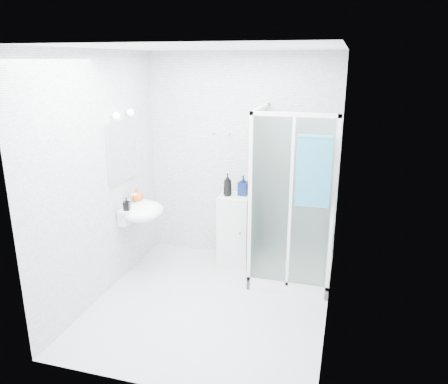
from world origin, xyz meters
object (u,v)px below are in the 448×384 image
(storage_cabinet, at_px, (234,230))
(soap_dispenser_orange, at_px, (137,195))
(hand_towel, at_px, (314,170))
(wall_basin, at_px, (141,211))
(shower_enclosure, at_px, (285,244))
(soap_dispenser_black, at_px, (127,204))
(shampoo_bottle_b, at_px, (243,185))
(shampoo_bottle_a, at_px, (228,185))

(storage_cabinet, xyz_separation_m, soap_dispenser_orange, (-1.08, -0.44, 0.50))
(hand_towel, bearing_deg, wall_basin, 177.51)
(shower_enclosure, distance_m, wall_basin, 1.72)
(shower_enclosure, height_order, soap_dispenser_black, shower_enclosure)
(storage_cabinet, bearing_deg, wall_basin, -152.70)
(shower_enclosure, distance_m, shampoo_bottle_b, 0.87)
(wall_basin, bearing_deg, shampoo_bottle_b, 29.50)
(soap_dispenser_orange, height_order, soap_dispenser_black, soap_dispenser_orange)
(wall_basin, relative_size, shampoo_bottle_a, 2.03)
(shampoo_bottle_a, bearing_deg, storage_cabinet, 18.25)
(storage_cabinet, relative_size, shampoo_bottle_a, 3.29)
(wall_basin, xyz_separation_m, soap_dispenser_black, (-0.08, -0.18, 0.14))
(wall_basin, bearing_deg, shampoo_bottle_a, 30.85)
(storage_cabinet, xyz_separation_m, shampoo_bottle_b, (0.10, 0.05, 0.58))
(wall_basin, distance_m, hand_towel, 2.06)
(storage_cabinet, distance_m, hand_towel, 1.54)
(shower_enclosure, height_order, shampoo_bottle_b, shower_enclosure)
(shampoo_bottle_a, bearing_deg, soap_dispenser_orange, -157.78)
(shampoo_bottle_b, bearing_deg, soap_dispenser_orange, -157.80)
(shower_enclosure, relative_size, storage_cabinet, 2.21)
(soap_dispenser_orange, bearing_deg, storage_cabinet, 21.93)
(wall_basin, xyz_separation_m, storage_cabinet, (0.98, 0.56, -0.34))
(wall_basin, relative_size, soap_dispenser_orange, 3.17)
(storage_cabinet, relative_size, soap_dispenser_orange, 5.13)
(storage_cabinet, relative_size, soap_dispenser_black, 6.06)
(shower_enclosure, height_order, wall_basin, shower_enclosure)
(hand_towel, distance_m, soap_dispenser_black, 2.11)
(storage_cabinet, height_order, shampoo_bottle_a, shampoo_bottle_a)
(shower_enclosure, distance_m, soap_dispenser_black, 1.87)
(storage_cabinet, bearing_deg, shower_enclosure, -22.67)
(shampoo_bottle_b, distance_m, soap_dispenser_orange, 1.28)
(soap_dispenser_black, bearing_deg, storage_cabinet, 34.87)
(shampoo_bottle_b, xyz_separation_m, soap_dispenser_black, (-1.16, -0.79, -0.09))
(shower_enclosure, height_order, storage_cabinet, shower_enclosure)
(hand_towel, distance_m, shampoo_bottle_b, 1.20)
(shampoo_bottle_a, distance_m, soap_dispenser_orange, 1.09)
(wall_basin, bearing_deg, hand_towel, -2.49)
(wall_basin, relative_size, hand_towel, 0.76)
(storage_cabinet, bearing_deg, shampoo_bottle_b, 22.50)
(shampoo_bottle_b, bearing_deg, storage_cabinet, -154.89)
(shampoo_bottle_a, height_order, shampoo_bottle_b, shampoo_bottle_a)
(shampoo_bottle_a, xyz_separation_m, soap_dispenser_orange, (-1.00, -0.41, -0.09))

